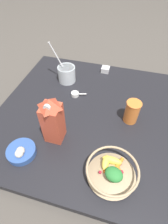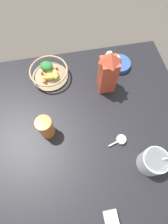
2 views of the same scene
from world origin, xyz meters
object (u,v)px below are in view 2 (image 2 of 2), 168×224
at_px(garlic_bowl, 119,63).
at_px(milk_carton, 108,72).
at_px(fruit_bowl, 49,73).
at_px(spice_jar, 111,217).
at_px(drinking_cup, 45,126).
at_px(yogurt_tub, 153,161).

bearing_deg(garlic_bowl, milk_carton, 49.41).
distance_m(fruit_bowl, spice_jar, 0.76).
bearing_deg(drinking_cup, milk_carton, -149.09).
bearing_deg(garlic_bowl, drinking_cup, 36.49).
bearing_deg(fruit_bowl, drinking_cup, 82.15).
height_order(fruit_bowl, milk_carton, milk_carton).
height_order(milk_carton, spice_jar, milk_carton).
bearing_deg(yogurt_tub, garlic_bowl, -91.36).
height_order(yogurt_tub, spice_jar, yogurt_tub).
relative_size(drinking_cup, garlic_bowl, 0.98).
bearing_deg(fruit_bowl, spice_jar, 102.76).
distance_m(fruit_bowl, drinking_cup, 0.33).
xyz_separation_m(fruit_bowl, spice_jar, (-0.17, 0.74, -0.02)).
relative_size(milk_carton, spice_jar, 4.65).
xyz_separation_m(milk_carton, drinking_cup, (0.34, 0.20, -0.06)).
bearing_deg(garlic_bowl, yogurt_tub, 88.64).
distance_m(spice_jar, garlic_bowl, 0.78).
bearing_deg(fruit_bowl, yogurt_tub, 124.80).
height_order(milk_carton, drinking_cup, milk_carton).
bearing_deg(milk_carton, garlic_bowl, -130.59).
height_order(milk_carton, yogurt_tub, milk_carton).
xyz_separation_m(yogurt_tub, garlic_bowl, (-0.01, -0.57, -0.04)).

